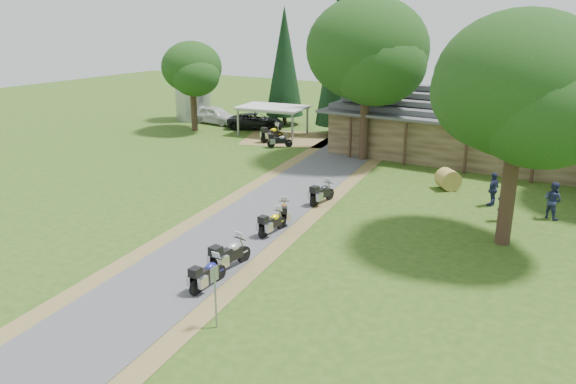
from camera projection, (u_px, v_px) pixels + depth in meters
The scene contains 24 objects.
ground at pixel (190, 264), 22.78m from camera, with size 120.00×120.00×0.00m, color #2C4A14.
driveway at pixel (238, 231), 26.29m from camera, with size 46.00×46.00×0.00m, color #414144.
lodge at pixel (484, 124), 38.66m from camera, with size 21.40×9.40×4.90m, color #4E3E28, non-canonical shape.
silo at pixel (193, 84), 53.11m from camera, with size 3.35×3.35×6.81m, color gray.
carport at pixel (273, 121), 46.93m from camera, with size 5.50×3.66×2.38m, color silver, non-canonical shape.
car_white_sedan at pixel (215, 113), 51.76m from camera, with size 5.94×2.51×1.98m, color silver.
car_dark_suv at pixel (256, 117), 49.32m from camera, with size 5.39×2.29×2.06m, color black.
motorcycle_row_a at pixel (208, 273), 20.65m from camera, with size 1.77×0.58×1.21m, color navy, non-canonical shape.
motorcycle_row_b at pixel (230, 253), 22.17m from camera, with size 2.00×0.65×1.37m, color #9EA1A5, non-canonical shape.
motorcycle_row_c at pixel (272, 221), 25.77m from camera, with size 1.74×0.57×1.19m, color yellow, non-canonical shape.
motorcycle_row_d at pixel (284, 211), 27.19m from camera, with size 1.66×0.54×1.14m, color #C35A0F, non-canonical shape.
motorcycle_row_e at pixel (322, 192), 29.92m from camera, with size 1.84×0.60×1.26m, color black, non-canonical shape.
motorcycle_carport_a at pixel (272, 133), 44.53m from camera, with size 2.02×0.66×1.38m, color yellow, non-canonical shape.
motorcycle_carport_b at pixel (280, 140), 42.53m from camera, with size 1.72×0.56×1.18m, color gray, non-canonical shape.
person_a at pixel (504, 202), 27.23m from camera, with size 0.56×0.40×1.97m, color navy.
person_b at pixel (553, 197), 27.55m from camera, with size 0.63×0.45×2.21m, color navy.
person_c at pixel (494, 186), 29.42m from camera, with size 0.60×0.43×2.12m, color navy.
hay_bale at pixel (448, 179), 32.33m from camera, with size 1.19×1.19×1.09m, color olive.
sign_post at pixel (215, 297), 17.84m from camera, with size 0.39×0.07×2.17m, color gray, non-canonical shape.
oak_lodge_left at pixel (366, 71), 37.40m from camera, with size 8.10×8.10×12.10m, color black, non-canonical shape.
oak_driveway at pixel (518, 117), 23.16m from camera, with size 7.10×7.10×11.25m, color black, non-canonical shape.
oak_silo at pixel (192, 80), 47.63m from camera, with size 5.10×5.10×8.75m, color black, non-canonical shape.
cedar_near at pixel (338, 61), 45.31m from camera, with size 3.53×3.53×12.10m, color black.
cedar_far at pixel (284, 66), 50.06m from camera, with size 3.39×3.39×10.45m, color black.
Camera 1 is at (14.20, -15.76, 9.69)m, focal length 35.00 mm.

